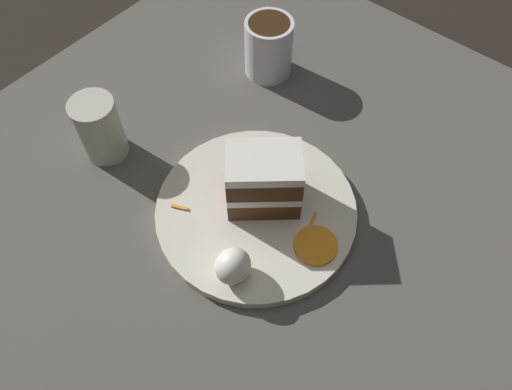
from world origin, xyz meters
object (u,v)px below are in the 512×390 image
Objects in this scene: cake_slice at (263,181)px; orange_garnish at (316,245)px; plate at (256,211)px; cream_dollop at (233,266)px; drinking_glass at (101,132)px; coffee_mug at (269,46)px.

orange_garnish is (-0.01, -0.10, -0.04)m from cake_slice.
plate is at bearing -35.70° from cake_slice.
cream_dollop is 0.28m from drinking_glass.
orange_garnish reaches higher than plate.
cream_dollop reaches higher than orange_garnish.
cake_slice is at bearing -142.42° from coffee_mug.
cake_slice reaches higher than coffee_mug.
plate is 0.09m from orange_garnish.
cake_slice is 2.48× the size of cream_dollop.
cake_slice is 1.18× the size of drinking_glass.
cream_dollop is 0.48× the size of drinking_glass.
cake_slice is (0.02, 0.00, 0.05)m from plate.
coffee_mug is (0.22, 0.26, 0.03)m from orange_garnish.
coffee_mug is (0.28, -0.07, 0.01)m from drinking_glass.
cream_dollop is (-0.09, -0.04, 0.03)m from plate.
orange_garnish is 0.59× the size of coffee_mug.
plate is at bearing -76.73° from drinking_glass.
drinking_glass is (-0.06, 0.33, 0.02)m from orange_garnish.
cake_slice is 1.21× the size of coffee_mug.
orange_garnish is at bearing -87.51° from plate.
drinking_glass is (0.03, 0.27, 0.00)m from cream_dollop.
drinking_glass is at bearing -114.44° from cake_slice.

